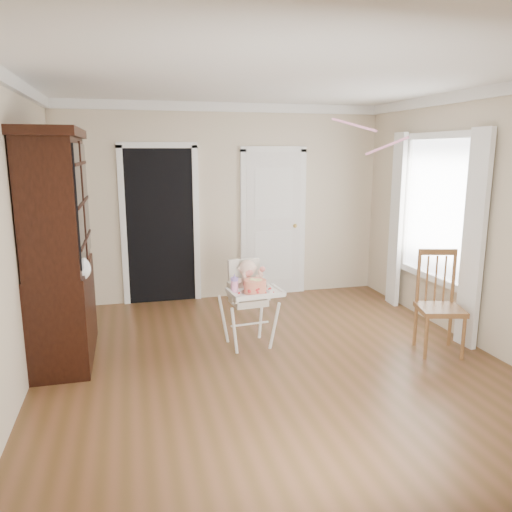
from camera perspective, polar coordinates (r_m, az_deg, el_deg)
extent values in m
plane|color=brown|center=(4.99, 2.19, -12.49)|extent=(5.00, 5.00, 0.00)
plane|color=white|center=(4.59, 2.47, 19.88)|extent=(5.00, 5.00, 0.00)
plane|color=beige|center=(7.02, -3.58, 6.06)|extent=(4.50, 0.00, 4.50)
plane|color=beige|center=(4.51, -26.23, 1.59)|extent=(0.00, 5.00, 5.00)
plane|color=beige|center=(5.67, 24.71, 3.60)|extent=(0.00, 5.00, 5.00)
cube|color=black|center=(6.93, -10.86, 3.29)|extent=(0.90, 0.03, 2.10)
cube|color=white|center=(6.91, -14.92, 3.08)|extent=(0.08, 0.05, 2.18)
cube|color=white|center=(6.97, -6.83, 3.47)|extent=(0.08, 0.05, 2.18)
cube|color=white|center=(6.85, -11.22, 12.33)|extent=(1.06, 0.05, 0.08)
cube|color=white|center=(7.20, 1.99, 3.61)|extent=(0.80, 0.05, 2.05)
cube|color=white|center=(7.09, -1.45, 3.49)|extent=(0.08, 0.05, 2.13)
cube|color=white|center=(7.34, 5.28, 3.72)|extent=(0.08, 0.05, 2.13)
sphere|color=gold|center=(7.26, 4.49, 3.46)|extent=(0.06, 0.06, 0.06)
cube|color=white|center=(6.29, 20.05, 5.14)|extent=(0.02, 1.20, 1.60)
cube|color=white|center=(6.25, 20.45, 12.81)|extent=(0.06, 1.36, 0.08)
cube|color=white|center=(5.65, 23.62, 1.61)|extent=(0.08, 0.28, 2.30)
cube|color=white|center=(6.93, 15.74, 3.90)|extent=(0.08, 0.28, 2.30)
cylinder|color=white|center=(5.16, -2.47, -8.65)|extent=(0.10, 0.12, 0.55)
cylinder|color=white|center=(5.30, 2.11, -8.08)|extent=(0.12, 0.10, 0.55)
cylinder|color=white|center=(5.52, -3.73, -7.26)|extent=(0.12, 0.10, 0.55)
cylinder|color=white|center=(5.65, 0.58, -6.78)|extent=(0.10, 0.12, 0.55)
cylinder|color=white|center=(5.36, -0.71, -7.78)|extent=(0.42, 0.06, 0.02)
cube|color=silver|center=(5.33, -0.88, -5.12)|extent=(0.38, 0.36, 0.07)
cube|color=silver|center=(5.24, -2.69, -4.16)|extent=(0.07, 0.31, 0.16)
cube|color=silver|center=(5.35, 0.88, -3.81)|extent=(0.07, 0.31, 0.16)
cube|color=silver|center=(5.41, -1.43, -2.44)|extent=(0.35, 0.09, 0.40)
cube|color=white|center=(5.09, -0.08, -4.28)|extent=(0.54, 0.41, 0.03)
cube|color=white|center=(4.92, 0.62, -4.61)|extent=(0.51, 0.08, 0.04)
ellipsoid|color=beige|center=(5.31, -0.98, -3.60)|extent=(0.22, 0.18, 0.26)
sphere|color=beige|center=(5.26, -0.99, -1.41)|extent=(0.19, 0.19, 0.18)
sphere|color=red|center=(5.25, -0.79, -3.18)|extent=(0.13, 0.13, 0.13)
sphere|color=red|center=(5.19, -0.95, -2.06)|extent=(0.07, 0.07, 0.07)
sphere|color=red|center=(5.24, 0.74, -1.51)|extent=(0.06, 0.06, 0.06)
cylinder|color=silver|center=(5.07, -0.10, -4.14)|extent=(0.29, 0.29, 0.01)
cylinder|color=#F12A37|center=(5.05, -0.10, -3.43)|extent=(0.23, 0.23, 0.12)
cylinder|color=#F2E08C|center=(5.02, 0.17, -2.84)|extent=(0.10, 0.10, 0.02)
cylinder|color=#F897C8|center=(5.08, -2.46, -3.47)|extent=(0.07, 0.07, 0.12)
cylinder|color=#8E6DBF|center=(5.06, -2.47, -2.65)|extent=(0.08, 0.08, 0.03)
cone|color=#8E6DBF|center=(5.05, -2.48, -2.24)|extent=(0.03, 0.03, 0.04)
cube|color=black|center=(5.39, -21.09, -6.08)|extent=(0.53, 1.26, 0.95)
cube|color=black|center=(5.17, -22.00, 5.67)|extent=(0.48, 1.26, 1.26)
cube|color=black|center=(4.83, -19.49, 5.47)|extent=(0.02, 0.55, 1.10)
cube|color=black|center=(5.45, -18.94, 6.18)|extent=(0.02, 0.55, 1.10)
cube|color=black|center=(5.15, -22.58, 12.90)|extent=(0.57, 1.35, 0.08)
ellipsoid|color=white|center=(4.87, -19.56, -1.39)|extent=(0.21, 0.17, 0.23)
cube|color=brown|center=(5.50, 20.31, -5.76)|extent=(0.53, 0.53, 0.05)
cylinder|color=brown|center=(5.35, 18.88, -8.77)|extent=(0.04, 0.04, 0.46)
cylinder|color=brown|center=(5.47, 22.62, -8.59)|extent=(0.04, 0.04, 0.46)
cylinder|color=brown|center=(5.68, 17.75, -7.48)|extent=(0.04, 0.04, 0.46)
cylinder|color=brown|center=(5.80, 21.29, -7.34)|extent=(0.04, 0.04, 0.46)
cylinder|color=brown|center=(5.54, 18.07, -2.26)|extent=(0.04, 0.04, 0.60)
cylinder|color=brown|center=(5.66, 21.66, -2.23)|extent=(0.04, 0.04, 0.60)
cube|color=brown|center=(5.54, 20.08, 0.44)|extent=(0.39, 0.14, 0.06)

